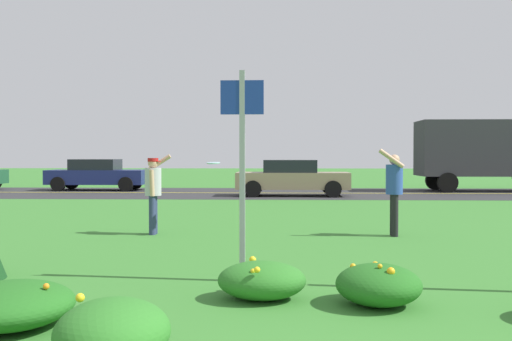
{
  "coord_description": "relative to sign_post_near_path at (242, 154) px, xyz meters",
  "views": [
    {
      "loc": [
        -0.57,
        -2.22,
        1.65
      ],
      "look_at": [
        -1.07,
        9.28,
        1.36
      ],
      "focal_mm": 42.73,
      "sensor_mm": 36.0,
      "label": 1
    }
  ],
  "objects": [
    {
      "name": "daylily_clump_mid_right",
      "position": [
        1.58,
        -1.2,
        -1.43
      ],
      "size": [
        0.94,
        1.03,
        0.49
      ],
      "color": "#23661E",
      "rests_on": "ground"
    },
    {
      "name": "car_navy_center_left",
      "position": [
        -8.11,
        20.1,
        -0.92
      ],
      "size": [
        4.5,
        2.0,
        1.45
      ],
      "color": "navy",
      "rests_on": "ground"
    },
    {
      "name": "person_thrower_red_cap_gray_shirt",
      "position": [
        -2.16,
        4.61,
        -0.69
      ],
      "size": [
        0.52,
        0.49,
        1.67
      ],
      "color": "#B2B2B7",
      "rests_on": "ground"
    },
    {
      "name": "ground_plane",
      "position": [
        1.1,
        6.33,
        -1.66
      ],
      "size": [
        120.0,
        120.0,
        0.0
      ],
      "primitive_type": "plane",
      "color": "#387A2D"
    },
    {
      "name": "frisbee_pale_blue",
      "position": [
        -0.88,
        4.38,
        -0.17
      ],
      "size": [
        0.28,
        0.28,
        0.05
      ],
      "color": "#ADD6E5"
    },
    {
      "name": "car_tan_center_right",
      "position": [
        0.9,
        16.57,
        -0.92
      ],
      "size": [
        4.5,
        2.0,
        1.45
      ],
      "color": "#937F60",
      "rests_on": "ground"
    },
    {
      "name": "daylily_clump_mid_center",
      "position": [
        0.29,
        -0.99,
        -1.44
      ],
      "size": [
        1.01,
        0.86,
        0.45
      ],
      "color": "#2D7526",
      "rests_on": "ground"
    },
    {
      "name": "sign_post_near_path",
      "position": [
        0.0,
        0.0,
        0.0
      ],
      "size": [
        0.56,
        0.1,
        2.75
      ],
      "color": "#93969B",
      "rests_on": "ground"
    },
    {
      "name": "daylily_clump_near_camera",
      "position": [
        -0.81,
        -3.22,
        -1.4
      ],
      "size": [
        0.91,
        1.0,
        0.54
      ],
      "color": "#2D7526",
      "rests_on": "ground"
    },
    {
      "name": "highway_center_stripe",
      "position": [
        1.1,
        18.33,
        -1.65
      ],
      "size": [
        120.0,
        0.16,
        0.0
      ],
      "primitive_type": "cube",
      "color": "yellow",
      "rests_on": "ground"
    },
    {
      "name": "person_catcher_blue_shirt",
      "position": [
        2.79,
        4.56,
        -0.66
      ],
      "size": [
        0.52,
        0.49,
        1.78
      ],
      "color": "#2D4C9E",
      "rests_on": "ground"
    },
    {
      "name": "daylily_clump_mid_left",
      "position": [
        -2.09,
        -2.2,
        -1.44
      ],
      "size": [
        1.21,
        1.31,
        0.44
      ],
      "color": "#23661E",
      "rests_on": "ground"
    },
    {
      "name": "box_truck_black",
      "position": [
        9.92,
        20.1,
        0.15
      ],
      "size": [
        6.7,
        2.46,
        3.2
      ],
      "color": "black",
      "rests_on": "ground"
    },
    {
      "name": "highway_strip",
      "position": [
        1.1,
        18.33,
        -1.65
      ],
      "size": [
        120.0,
        7.83,
        0.01
      ],
      "primitive_type": "cube",
      "color": "#2D2D30",
      "rests_on": "ground"
    }
  ]
}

